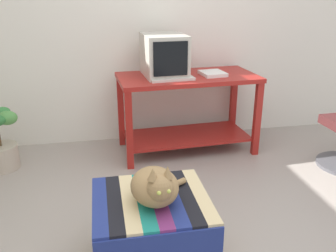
% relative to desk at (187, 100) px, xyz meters
% --- Properties ---
extents(back_wall, '(8.00, 0.10, 2.60)m').
position_rel_desk_xyz_m(back_wall, '(-0.33, 0.45, 0.78)').
color(back_wall, silver).
rests_on(back_wall, ground_plane).
extents(desk, '(1.35, 0.72, 0.76)m').
position_rel_desk_xyz_m(desk, '(0.00, 0.00, 0.00)').
color(desk, maroon).
rests_on(desk, ground_plane).
extents(tv_monitor, '(0.40, 0.51, 0.38)m').
position_rel_desk_xyz_m(tv_monitor, '(-0.22, 0.03, 0.43)').
color(tv_monitor, '#BCB7A8').
rests_on(tv_monitor, desk).
extents(keyboard, '(0.41, 0.19, 0.02)m').
position_rel_desk_xyz_m(keyboard, '(-0.18, -0.16, 0.26)').
color(keyboard, beige).
rests_on(keyboard, desk).
extents(book, '(0.24, 0.27, 0.03)m').
position_rel_desk_xyz_m(book, '(0.24, -0.03, 0.26)').
color(book, white).
rests_on(book, desk).
extents(ottoman_with_blanket, '(0.65, 0.61, 0.43)m').
position_rel_desk_xyz_m(ottoman_with_blanket, '(-0.58, -1.57, -0.30)').
color(ottoman_with_blanket, tan).
rests_on(ottoman_with_blanket, ground_plane).
extents(cat, '(0.36, 0.37, 0.27)m').
position_rel_desk_xyz_m(cat, '(-0.57, -1.61, 0.02)').
color(cat, '#9E7A4C').
rests_on(cat, ottoman_with_blanket).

